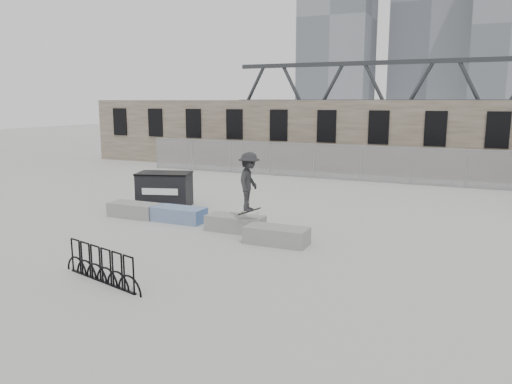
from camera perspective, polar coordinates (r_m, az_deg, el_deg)
ground at (r=18.15m, az=-5.58°, el=-3.92°), size 120.00×120.00×0.00m
stone_wall at (r=32.76m, az=8.67°, el=6.41°), size 36.00×2.58×4.50m
chainlink_fence at (r=29.30m, az=6.62°, el=3.60°), size 22.06×0.06×2.02m
planter_far_left at (r=20.03m, az=-13.75°, el=-1.94°), size 2.00×0.90×0.55m
planter_center_left at (r=18.92m, az=-8.78°, el=-2.48°), size 2.00×0.90×0.55m
planter_center_right at (r=17.37m, az=-2.38°, el=-3.53°), size 2.00×0.90×0.55m
planter_offset at (r=15.84m, az=2.38°, el=-4.91°), size 2.00×0.90×0.55m
dumpster at (r=21.65m, az=-10.41°, el=0.31°), size 2.54×1.98×1.47m
bike_rack at (r=13.12m, az=-17.29°, el=-8.01°), size 3.05×0.86×0.90m
skyline_towers at (r=110.70m, az=19.94°, el=18.31°), size 58.00×28.00×48.00m
truss_bridge at (r=70.25m, az=25.57°, el=9.14°), size 70.00×3.00×9.80m
skateboarder at (r=16.52m, az=-0.79°, el=1.19°), size 0.90×1.36×2.14m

